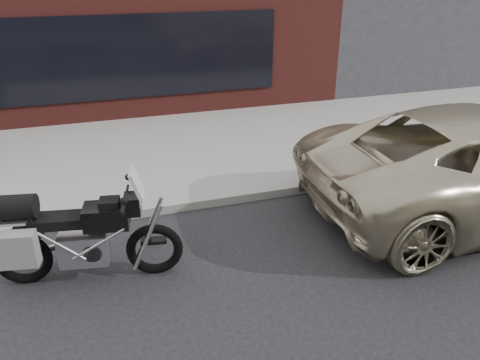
{
  "coord_description": "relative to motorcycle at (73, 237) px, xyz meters",
  "views": [
    {
      "loc": [
        -1.68,
        -2.86,
        3.85
      ],
      "look_at": [
        0.25,
        3.19,
        0.85
      ],
      "focal_mm": 35.0,
      "sensor_mm": 36.0,
      "label": 1
    }
  ],
  "objects": [
    {
      "name": "near_sidewalk",
      "position": [
        2.16,
        4.4,
        -0.59
      ],
      "size": [
        44.0,
        6.0,
        0.15
      ],
      "primitive_type": "cube",
      "color": "gray",
      "rests_on": "ground"
    },
    {
      "name": "storefront",
      "position": [
        0.16,
        11.38,
        1.59
      ],
      "size": [
        14.0,
        10.07,
        4.5
      ],
      "color": "maroon",
      "rests_on": "ground"
    },
    {
      "name": "motorcycle",
      "position": [
        0.0,
        0.0,
        0.0
      ],
      "size": [
        2.41,
        0.85,
        1.53
      ],
      "rotation": [
        0.0,
        0.0,
        -0.18
      ],
      "color": "black",
      "rests_on": "ground"
    }
  ]
}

